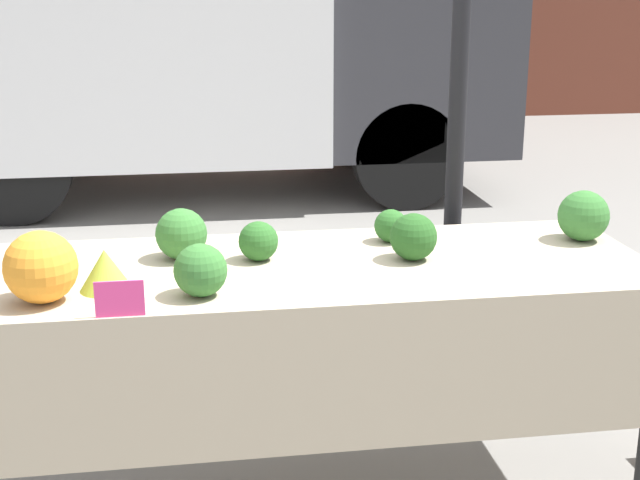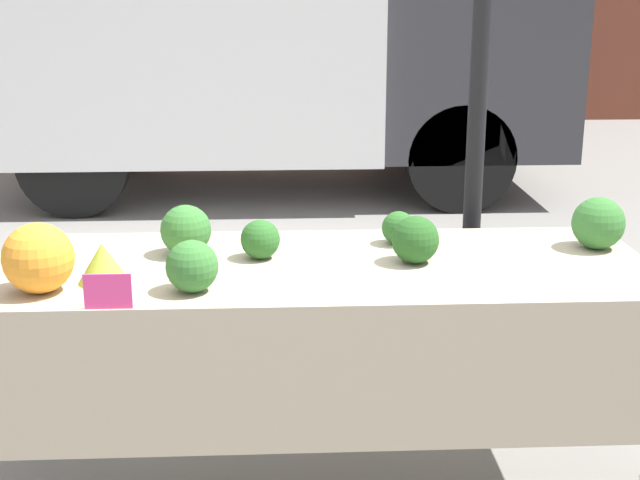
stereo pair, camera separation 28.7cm
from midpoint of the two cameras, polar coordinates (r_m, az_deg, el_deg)
The scene contains 13 objects.
ground_plane at distance 3.23m, azimuth 2.64°, elevation -15.04°, with size 40.00×40.00×0.00m, color gray.
tent_pole at distance 3.47m, azimuth 12.42°, elevation 8.23°, with size 0.07×0.07×2.42m.
parked_truck at distance 7.23m, azimuth -2.78°, elevation 13.29°, with size 4.37×1.95×2.43m.
market_table at distance 2.87m, azimuth 2.93°, elevation -3.76°, with size 2.16×0.79×0.79m.
orange_cauliflower at distance 2.69m, azimuth -14.72°, elevation -1.18°, with size 0.21×0.21×0.21m.
romanesco_head at distance 2.74m, azimuth -10.85°, elevation -1.49°, with size 0.16×0.16×0.13m.
broccoli_head_0 at distance 2.98m, azimuth -5.88°, elevation 0.59°, with size 0.17×0.17×0.17m.
broccoli_head_1 at distance 3.11m, azimuth 7.68°, elevation 0.74°, with size 0.12×0.12×0.12m.
broccoli_head_2 at distance 2.62m, azimuth -5.11°, elevation -1.74°, with size 0.16×0.16×0.16m.
broccoli_head_3 at distance 3.22m, azimuth 19.86°, elevation 0.99°, with size 0.18×0.18×0.18m.
broccoli_head_4 at distance 2.91m, azimuth 8.93°, elevation -0.02°, with size 0.16×0.16×0.16m.
broccoli_head_5 at distance 2.93m, azimuth -1.05°, elevation -0.00°, with size 0.13×0.13×0.13m.
price_sign at distance 2.53m, azimuth -10.30°, elevation -3.31°, with size 0.13×0.01×0.10m.
Camera 2 is at (-0.14, -2.75, 1.68)m, focal length 50.00 mm.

